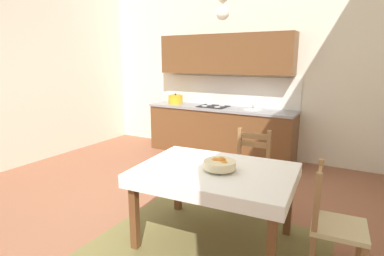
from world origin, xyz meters
name	(u,v)px	position (x,y,z in m)	size (l,w,h in m)	color
ground_plane	(138,213)	(0.00, 0.00, -0.05)	(6.02, 6.25, 0.10)	#935B42
wall_back	(234,38)	(0.00, 2.88, 2.14)	(6.02, 0.12, 4.28)	silver
area_rug	(209,245)	(1.08, -0.22, 0.00)	(2.10, 1.60, 0.01)	olive
kitchen_cabinetry	(220,109)	(-0.10, 2.55, 0.86)	(2.77, 0.63, 2.20)	brown
dining_table	(215,180)	(1.08, -0.12, 0.64)	(1.53, 1.16, 0.75)	brown
dining_chair_kitchen_side	(250,171)	(1.11, 0.80, 0.44)	(0.46, 0.46, 0.93)	#D1BC89
dining_chair_window_side	(334,225)	(2.13, -0.06, 0.44)	(0.46, 0.46, 0.93)	#D1BC89
fruit_bowl	(220,164)	(1.14, -0.15, 0.81)	(0.30, 0.30, 0.12)	beige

